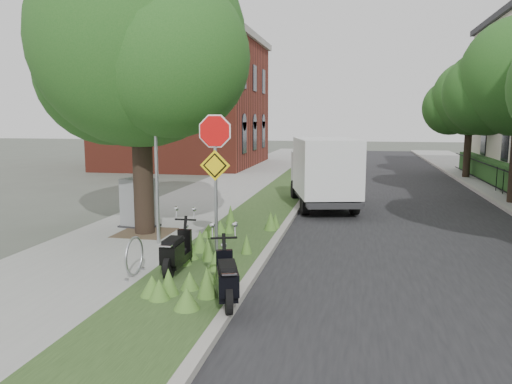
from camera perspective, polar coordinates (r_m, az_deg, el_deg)
ground at (r=9.89m, az=2.45°, el=-10.03°), size 120.00×120.00×0.00m
sidewalk_near at (r=20.33m, az=-4.96°, el=-0.28°), size 3.50×60.00×0.12m
verge at (r=19.73m, az=2.72°, el=-0.52°), size 2.00×60.00×0.12m
kerb_near at (r=19.61m, az=5.61°, el=-0.59°), size 0.20×60.00×0.13m
road at (r=19.58m, az=15.85°, el=-1.07°), size 7.00×60.00×0.01m
kerb_far at (r=20.15m, az=25.83°, el=-1.16°), size 0.20×60.00×0.13m
street_tree_main at (r=13.44m, az=-13.44°, el=15.36°), size 6.21×5.54×7.66m
bare_post at (r=12.05m, az=-11.32°, el=3.46°), size 0.08×0.08×4.00m
bike_hoop at (r=9.97m, az=-13.74°, el=-7.14°), size 0.06×0.78×0.77m
sign_assembly at (r=10.29m, az=-4.69°, el=3.92°), size 0.94×0.08×3.22m
brick_building at (r=33.15m, az=-7.95°, el=10.24°), size 9.40×10.40×8.30m
far_tree_c at (r=27.87m, az=23.17°, el=9.47°), size 4.37×3.89×5.93m
scooter_near at (r=9.94m, az=-9.20°, el=-7.18°), size 0.32×1.53×0.73m
scooter_far at (r=8.20m, az=-3.34°, el=-10.43°), size 0.67×1.52×0.75m
box_truck at (r=17.52m, az=7.74°, el=2.57°), size 2.82×4.90×2.09m
utility_cabinet at (r=14.27m, az=-13.23°, el=-1.32°), size 1.11×0.84×1.35m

